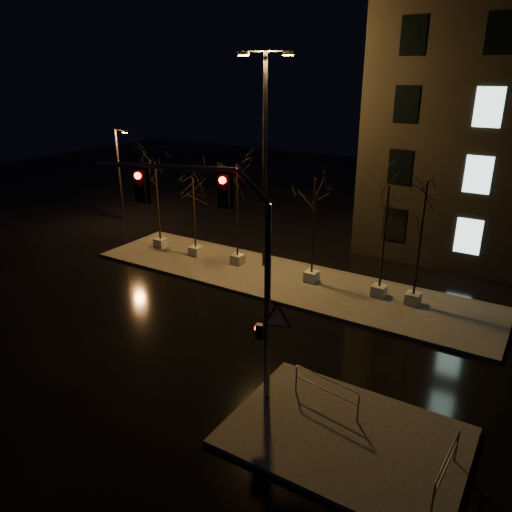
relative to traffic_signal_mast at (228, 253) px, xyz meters
The scene contains 14 objects.
ground 7.12m from the traffic_signal_mast, 133.22° to the left, with size 90.00×90.00×0.00m, color black.
median 11.32m from the traffic_signal_mast, 109.15° to the left, with size 22.00×5.00×0.15m, color #44433D.
sidewalk_corner 6.65m from the traffic_signal_mast, ahead, with size 7.00×5.00×0.15m, color #44433D.
tree_0 15.61m from the traffic_signal_mast, 140.79° to the left, with size 1.80×1.80×5.39m.
tree_1 13.64m from the traffic_signal_mast, 133.38° to the left, with size 1.80×1.80×4.77m.
tree_2 11.91m from the traffic_signal_mast, 122.73° to the left, with size 1.80×1.80×5.81m.
tree_3 10.18m from the traffic_signal_mast, 100.13° to the left, with size 1.80×1.80×5.58m.
tree_4 10.29m from the traffic_signal_mast, 79.90° to the left, with size 1.80×1.80×5.61m.
tree_5 10.67m from the traffic_signal_mast, 71.11° to the left, with size 1.80×1.80×6.01m.
traffic_signal_mast is the anchor object (origin of this frame).
streetlight_main 11.87m from the traffic_signal_mast, 115.36° to the left, with size 2.77×1.14×11.28m.
streetlight_far 23.08m from the traffic_signal_mast, 144.68° to the left, with size 1.30×0.28×6.60m.
guard_rail_a 5.46m from the traffic_signal_mast, 17.26° to the left, with size 2.44×0.45×1.06m.
guard_rail_b 8.44m from the traffic_signal_mast, ahead, with size 0.16×2.31×1.10m.
Camera 1 is at (11.66, -15.35, 10.62)m, focal length 35.00 mm.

